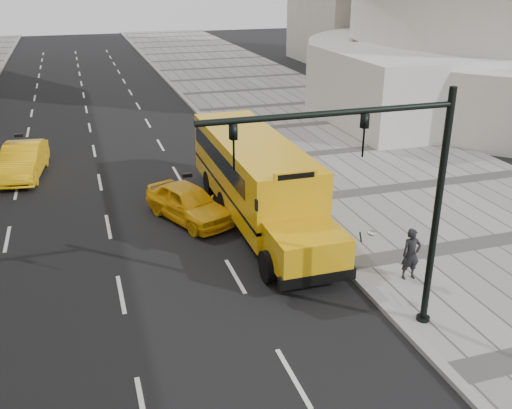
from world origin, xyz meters
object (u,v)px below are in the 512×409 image
object	(u,v)px
pedestrian	(411,254)
taxi_near	(188,203)
school_bus	(255,173)
traffic_signal	(389,188)
taxi_far	(23,161)

from	to	relation	value
pedestrian	taxi_near	bearing A→B (deg)	134.61
school_bus	pedestrian	world-z (taller)	school_bus
school_bus	traffic_signal	world-z (taller)	traffic_signal
traffic_signal	taxi_far	bearing A→B (deg)	120.71
school_bus	taxi_near	size ratio (longest dim) A/B	2.82
pedestrian	traffic_signal	distance (m)	4.39
taxi_near	taxi_far	distance (m)	9.47
taxi_near	traffic_signal	xyz separation A→B (m)	(3.19, -8.74, 3.39)
pedestrian	taxi_far	bearing A→B (deg)	135.58
school_bus	taxi_far	bearing A→B (deg)	139.29
taxi_near	taxi_far	size ratio (longest dim) A/B	0.89
school_bus	pedestrian	size ratio (longest dim) A/B	7.14
school_bus	taxi_near	world-z (taller)	school_bus
taxi_near	school_bus	bearing A→B (deg)	-31.74
taxi_near	pedestrian	bearing A→B (deg)	-73.77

